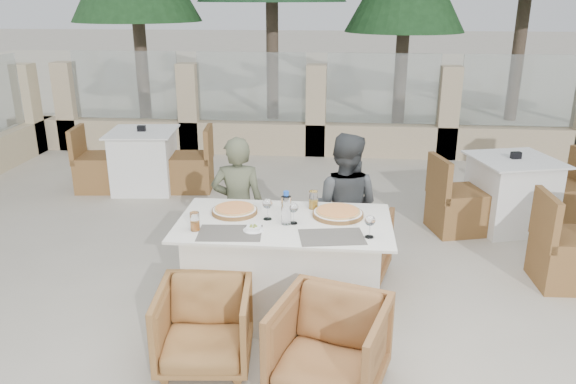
# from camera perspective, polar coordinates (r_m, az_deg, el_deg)

# --- Properties ---
(ground) EXTENTS (80.00, 80.00, 0.00)m
(ground) POSITION_cam_1_polar(r_m,az_deg,el_deg) (4.49, -0.26, -12.49)
(ground) COLOR #BBB3A0
(ground) RESTS_ON ground
(sand_patch) EXTENTS (30.00, 16.00, 0.01)m
(sand_patch) POSITION_cam_1_polar(r_m,az_deg,el_deg) (17.96, 4.23, 11.60)
(sand_patch) COLOR beige
(sand_patch) RESTS_ON ground
(perimeter_wall_far) EXTENTS (10.00, 0.34, 1.60)m
(perimeter_wall_far) POSITION_cam_1_polar(r_m,az_deg,el_deg) (8.75, 2.86, 8.90)
(perimeter_wall_far) COLOR tan
(perimeter_wall_far) RESTS_ON ground
(dining_table) EXTENTS (1.60, 0.90, 0.77)m
(dining_table) POSITION_cam_1_polar(r_m,az_deg,el_deg) (4.36, -0.37, -7.70)
(dining_table) COLOR white
(dining_table) RESTS_ON ground
(placemat_near_left) EXTENTS (0.47, 0.33, 0.00)m
(placemat_near_left) POSITION_cam_1_polar(r_m,az_deg,el_deg) (4.02, -5.92, -4.16)
(placemat_near_left) COLOR #5B564E
(placemat_near_left) RESTS_ON dining_table
(placemat_near_right) EXTENTS (0.49, 0.37, 0.00)m
(placemat_near_right) POSITION_cam_1_polar(r_m,az_deg,el_deg) (3.95, 4.47, -4.56)
(placemat_near_right) COLOR #5B574E
(placemat_near_right) RESTS_ON dining_table
(pizza_left) EXTENTS (0.44, 0.44, 0.05)m
(pizza_left) POSITION_cam_1_polar(r_m,az_deg,el_deg) (4.37, -5.45, -1.87)
(pizza_left) COLOR #E5551F
(pizza_left) RESTS_ON dining_table
(pizza_right) EXTENTS (0.52, 0.52, 0.05)m
(pizza_right) POSITION_cam_1_polar(r_m,az_deg,el_deg) (4.31, 5.09, -2.13)
(pizza_right) COLOR orange
(pizza_right) RESTS_ON dining_table
(water_bottle) EXTENTS (0.09, 0.09, 0.26)m
(water_bottle) POSITION_cam_1_polar(r_m,az_deg,el_deg) (4.11, -0.19, -1.61)
(water_bottle) COLOR silver
(water_bottle) RESTS_ON dining_table
(wine_glass_centre) EXTENTS (0.09, 0.09, 0.18)m
(wine_glass_centre) POSITION_cam_1_polar(r_m,az_deg,el_deg) (4.21, -2.10, -1.63)
(wine_glass_centre) COLOR white
(wine_glass_centre) RESTS_ON dining_table
(wine_glass_near) EXTENTS (0.10, 0.10, 0.18)m
(wine_glass_near) POSITION_cam_1_polar(r_m,az_deg,el_deg) (4.13, 0.55, -2.04)
(wine_glass_near) COLOR white
(wine_glass_near) RESTS_ON dining_table
(wine_glass_corner) EXTENTS (0.09, 0.09, 0.18)m
(wine_glass_corner) POSITION_cam_1_polar(r_m,az_deg,el_deg) (3.94, 8.31, -3.36)
(wine_glass_corner) COLOR silver
(wine_glass_corner) RESTS_ON dining_table
(beer_glass_left) EXTENTS (0.08, 0.08, 0.14)m
(beer_glass_left) POSITION_cam_1_polar(r_m,az_deg,el_deg) (4.08, -9.45, -2.97)
(beer_glass_left) COLOR orange
(beer_glass_left) RESTS_ON dining_table
(beer_glass_right) EXTENTS (0.08, 0.08, 0.15)m
(beer_glass_right) POSITION_cam_1_polar(r_m,az_deg,el_deg) (4.44, 2.60, -0.81)
(beer_glass_right) COLOR gold
(beer_glass_right) RESTS_ON dining_table
(olive_dish) EXTENTS (0.13, 0.13, 0.04)m
(olive_dish) POSITION_cam_1_polar(r_m,az_deg,el_deg) (4.04, -3.53, -3.66)
(olive_dish) COLOR white
(olive_dish) RESTS_ON dining_table
(armchair_far_left) EXTENTS (0.68, 0.69, 0.54)m
(armchair_far_left) POSITION_cam_1_polar(r_m,az_deg,el_deg) (4.98, -3.66, -5.64)
(armchair_far_left) COLOR brown
(armchair_far_left) RESTS_ON ground
(armchair_far_right) EXTENTS (0.81, 0.83, 0.62)m
(armchair_far_right) POSITION_cam_1_polar(r_m,az_deg,el_deg) (4.94, 6.19, -5.44)
(armchair_far_right) COLOR brown
(armchair_far_right) RESTS_ON ground
(armchair_near_left) EXTENTS (0.66, 0.68, 0.57)m
(armchair_near_left) POSITION_cam_1_polar(r_m,az_deg,el_deg) (3.89, -8.47, -13.30)
(armchair_near_left) COLOR olive
(armchair_near_left) RESTS_ON ground
(armchair_near_right) EXTENTS (0.82, 0.84, 0.61)m
(armchair_near_right) POSITION_cam_1_polar(r_m,az_deg,el_deg) (3.62, 4.21, -15.44)
(armchair_near_right) COLOR #976436
(armchair_near_right) RESTS_ON ground
(diner_left) EXTENTS (0.48, 0.33, 1.26)m
(diner_left) POSITION_cam_1_polar(r_m,az_deg,el_deg) (4.89, -5.07, -1.56)
(diner_left) COLOR #535840
(diner_left) RESTS_ON ground
(diner_right) EXTENTS (0.73, 0.62, 1.31)m
(diner_right) POSITION_cam_1_polar(r_m,az_deg,el_deg) (4.83, 5.67, -1.57)
(diner_right) COLOR #3D4143
(diner_right) RESTS_ON ground
(bg_table_a) EXTENTS (1.71, 0.98, 0.77)m
(bg_table_a) POSITION_cam_1_polar(r_m,az_deg,el_deg) (7.40, -14.39, 3.10)
(bg_table_a) COLOR white
(bg_table_a) RESTS_ON ground
(bg_table_b) EXTENTS (1.80, 1.22, 0.77)m
(bg_table_b) POSITION_cam_1_polar(r_m,az_deg,el_deg) (6.42, 21.69, -0.13)
(bg_table_b) COLOR white
(bg_table_b) RESTS_ON ground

